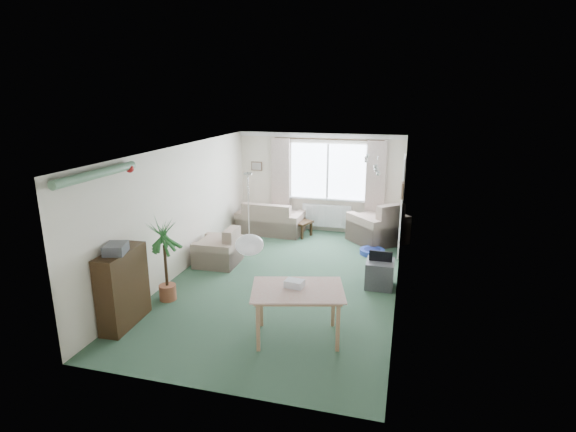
% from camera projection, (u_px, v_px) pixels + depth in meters
% --- Properties ---
extents(ground, '(6.50, 6.50, 0.00)m').
position_uv_depth(ground, '(284.00, 281.00, 8.20)').
color(ground, '#2E4D38').
extents(window, '(1.80, 0.03, 1.30)m').
position_uv_depth(window, '(328.00, 171.00, 10.76)').
color(window, white).
extents(curtain_rod, '(2.60, 0.03, 0.03)m').
position_uv_depth(curtain_rod, '(328.00, 139.00, 10.48)').
color(curtain_rod, black).
extents(curtain_left, '(0.45, 0.08, 2.00)m').
position_uv_depth(curtain_left, '(281.00, 179.00, 11.02)').
color(curtain_left, beige).
extents(curtain_right, '(0.45, 0.08, 2.00)m').
position_uv_depth(curtain_right, '(376.00, 184.00, 10.44)').
color(curtain_right, beige).
extents(radiator, '(1.20, 0.10, 0.55)m').
position_uv_depth(radiator, '(326.00, 216.00, 11.01)').
color(radiator, white).
extents(doorway, '(0.03, 0.95, 2.00)m').
position_uv_depth(doorway, '(402.00, 206.00, 9.48)').
color(doorway, black).
extents(pendant_lamp, '(0.36, 0.36, 0.36)m').
position_uv_depth(pendant_lamp, '(249.00, 245.00, 5.62)').
color(pendant_lamp, white).
extents(tinsel_garland, '(1.60, 1.60, 0.12)m').
position_uv_depth(tinsel_garland, '(97.00, 174.00, 5.94)').
color(tinsel_garland, '#196626').
extents(bauble_cluster_a, '(0.20, 0.20, 0.20)m').
position_uv_depth(bauble_cluster_a, '(366.00, 156.00, 8.12)').
color(bauble_cluster_a, silver).
extents(bauble_cluster_b, '(0.20, 0.20, 0.20)m').
position_uv_depth(bauble_cluster_b, '(378.00, 166.00, 6.93)').
color(bauble_cluster_b, silver).
extents(wall_picture_back, '(0.28, 0.03, 0.22)m').
position_uv_depth(wall_picture_back, '(257.00, 166.00, 11.20)').
color(wall_picture_back, brown).
extents(wall_picture_right, '(0.03, 0.24, 0.30)m').
position_uv_depth(wall_picture_right, '(402.00, 190.00, 8.41)').
color(wall_picture_right, brown).
extents(sofa, '(1.59, 0.89, 0.78)m').
position_uv_depth(sofa, '(271.00, 217.00, 10.93)').
color(sofa, beige).
rests_on(sofa, ground).
extents(armchair_corner, '(1.48, 1.48, 0.96)m').
position_uv_depth(armchair_corner, '(378.00, 222.00, 10.24)').
color(armchair_corner, '#B3AD87').
rests_on(armchair_corner, ground).
extents(armchair_left, '(0.81, 0.86, 0.75)m').
position_uv_depth(armchair_left, '(218.00, 246.00, 8.93)').
color(armchair_left, beige).
rests_on(armchair_left, ground).
extents(coffee_table, '(0.94, 0.75, 0.37)m').
position_uv_depth(coffee_table, '(294.00, 227.00, 10.84)').
color(coffee_table, black).
rests_on(coffee_table, ground).
extents(photo_frame, '(0.12, 0.05, 0.16)m').
position_uv_depth(photo_frame, '(293.00, 216.00, 10.82)').
color(photo_frame, brown).
rests_on(photo_frame, coffee_table).
extents(bookshelf, '(0.36, 0.95, 1.15)m').
position_uv_depth(bookshelf, '(123.00, 288.00, 6.54)').
color(bookshelf, black).
rests_on(bookshelf, ground).
extents(hifi_box, '(0.37, 0.42, 0.14)m').
position_uv_depth(hifi_box, '(116.00, 249.00, 6.27)').
color(hifi_box, '#3F4045').
rests_on(hifi_box, bookshelf).
extents(houseplant, '(0.72, 0.72, 1.39)m').
position_uv_depth(houseplant, '(165.00, 260.00, 7.28)').
color(houseplant, '#1E5725').
rests_on(houseplant, ground).
extents(dining_table, '(1.31, 1.03, 0.72)m').
position_uv_depth(dining_table, '(298.00, 314.00, 6.21)').
color(dining_table, '#9F7D56').
rests_on(dining_table, ground).
extents(gift_box, '(0.27, 0.21, 0.12)m').
position_uv_depth(gift_box, '(294.00, 284.00, 6.17)').
color(gift_box, white).
rests_on(gift_box, dining_table).
extents(tv_cube, '(0.48, 0.53, 0.48)m').
position_uv_depth(tv_cube, '(380.00, 274.00, 7.91)').
color(tv_cube, '#36363B').
rests_on(tv_cube, ground).
extents(pet_bed, '(0.65, 0.65, 0.11)m').
position_uv_depth(pet_bed, '(372.00, 252.00, 9.55)').
color(pet_bed, '#2523A1').
rests_on(pet_bed, ground).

